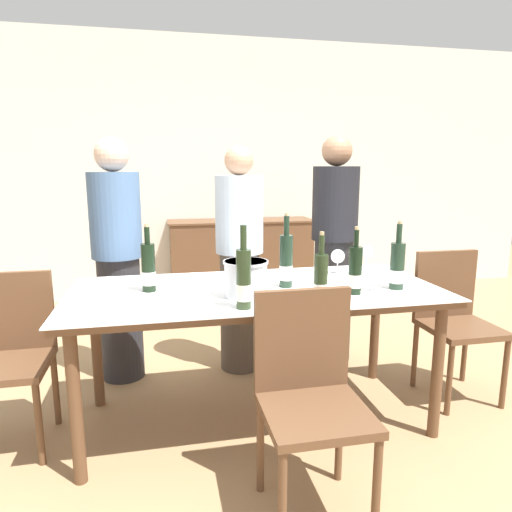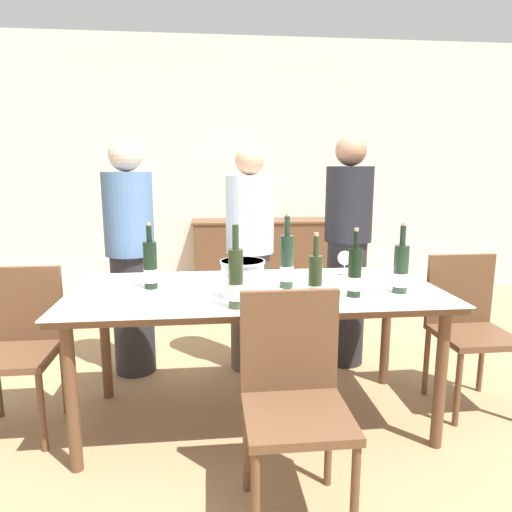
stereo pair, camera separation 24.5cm
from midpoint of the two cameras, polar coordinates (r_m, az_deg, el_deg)
name	(u,v)px [view 2 (the right image)]	position (r m, az deg, el deg)	size (l,w,h in m)	color
ground_plane	(256,419)	(2.79, 2.67, -19.72)	(12.00, 12.00, 0.00)	#A37F56
back_wall	(230,170)	(5.17, -1.93, 10.65)	(8.00, 0.10, 2.80)	silver
sideboard_cabinet	(265,259)	(5.02, 2.47, -0.43)	(1.57, 0.46, 0.87)	brown
dining_table	(256,301)	(2.51, 2.81, -5.65)	(1.99, 0.91, 0.78)	brown
ice_bucket	(243,277)	(2.32, 1.34, -2.72)	(0.23, 0.23, 0.19)	silver
wine_bottle_0	(287,263)	(2.48, 6.71, -0.87)	(0.07, 0.07, 0.41)	#1E3323
wine_bottle_1	(355,274)	(2.39, 15.13, -2.19)	(0.07, 0.07, 0.35)	black
wine_bottle_2	(150,266)	(2.50, -10.36, -1.29)	(0.07, 0.07, 0.36)	black
wine_bottle_3	(236,279)	(2.11, 0.78, -2.98)	(0.07, 0.07, 0.39)	#28381E
wine_bottle_4	(315,282)	(2.19, 10.60, -3.19)	(0.07, 0.07, 0.35)	#28381E
wine_bottle_5	(401,270)	(2.53, 20.33, -1.65)	(0.08, 0.08, 0.37)	#1E3323
wine_glass_0	(377,254)	(3.00, 17.17, 0.21)	(0.08, 0.08, 0.16)	white
wine_glass_1	(345,259)	(2.83, 13.49, -0.34)	(0.09, 0.09, 0.15)	white
wine_glass_2	(377,278)	(2.47, 17.71, -2.63)	(0.07, 0.07, 0.13)	white
chair_left_end	(19,338)	(2.78, -25.29, -9.28)	(0.42, 0.42, 0.89)	brown
chair_right_end	(467,320)	(3.10, 26.99, -7.13)	(0.42, 0.42, 0.91)	brown
chair_near_front	(293,388)	(1.96, 8.40, -16.10)	(0.42, 0.42, 0.92)	brown
person_host	(131,259)	(3.20, -13.31, -0.37)	(0.33, 0.33, 1.62)	#2D2D33
person_guest_left	(250,261)	(3.18, 1.44, -0.63)	(0.33, 0.33, 1.57)	#51473D
person_guest_right	(347,252)	(3.35, 13.39, 0.42)	(0.33, 0.33, 1.65)	#262628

